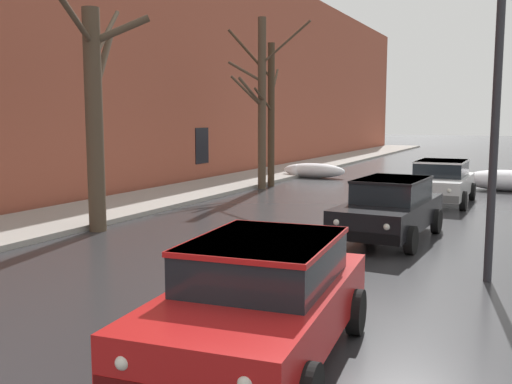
{
  "coord_description": "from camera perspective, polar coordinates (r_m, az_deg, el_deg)",
  "views": [
    {
      "loc": [
        5.42,
        0.17,
        2.83
      ],
      "look_at": [
        0.56,
        10.32,
        1.39
      ],
      "focal_mm": 40.83,
      "sensor_mm": 36.0,
      "label": 1
    }
  ],
  "objects": [
    {
      "name": "snow_bank_near_corner_right",
      "position": [
        24.7,
        23.29,
        1.04
      ],
      "size": [
        3.15,
        1.37,
        0.81
      ],
      "color": "white",
      "rests_on": "ground"
    },
    {
      "name": "sedan_white_parked_kerbside_mid",
      "position": [
        20.27,
        17.62,
        1.07
      ],
      "size": [
        1.99,
        4.16,
        1.42
      ],
      "color": "silver",
      "rests_on": "ground"
    },
    {
      "name": "bare_tree_far_down_block",
      "position": [
        24.0,
        1.37,
        7.97
      ],
      "size": [
        1.69,
        3.55,
        6.33
      ],
      "color": "#423323",
      "rests_on": "ground"
    },
    {
      "name": "left_sidewalk_slab",
      "position": [
        21.49,
        -7.54,
        -0.15
      ],
      "size": [
        3.23,
        80.0,
        0.14
      ],
      "primitive_type": "cube",
      "color": "gray",
      "rests_on": "ground"
    },
    {
      "name": "bare_tree_mid_block",
      "position": [
        23.17,
        0.54,
        8.85
      ],
      "size": [
        3.28,
        1.68,
        6.7
      ],
      "color": "#4C3D2D",
      "rests_on": "ground"
    },
    {
      "name": "sedan_black_parked_kerbside_close",
      "position": [
        13.95,
        12.99,
        -1.46
      ],
      "size": [
        2.01,
        4.23,
        1.42
      ],
      "color": "black",
      "rests_on": "ground"
    },
    {
      "name": "bare_tree_second_along_sidewalk",
      "position": [
        14.95,
        -15.47,
        7.92
      ],
      "size": [
        1.86,
        4.09,
        5.71
      ],
      "color": "#4C3D2D",
      "rests_on": "ground"
    },
    {
      "name": "street_lamp_post",
      "position": [
        10.66,
        22.58,
        10.06
      ],
      "size": [
        0.44,
        0.24,
        6.17
      ],
      "color": "#28282D",
      "rests_on": "ground"
    },
    {
      "name": "snow_bank_near_corner_left",
      "position": [
        27.77,
        5.5,
        2.11
      ],
      "size": [
        3.05,
        0.92,
        0.69
      ],
      "color": "white",
      "rests_on": "ground"
    },
    {
      "name": "sedan_red_approaching_near_lane",
      "position": [
        6.9,
        0.46,
        -10.2
      ],
      "size": [
        2.29,
        4.12,
        1.42
      ],
      "color": "red",
      "rests_on": "ground"
    },
    {
      "name": "brick_townhouse_facade",
      "position": [
        22.67,
        -12.4,
        13.4
      ],
      "size": [
        0.63,
        80.0,
        10.61
      ],
      "color": "#9E4C38",
      "rests_on": "ground"
    }
  ]
}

